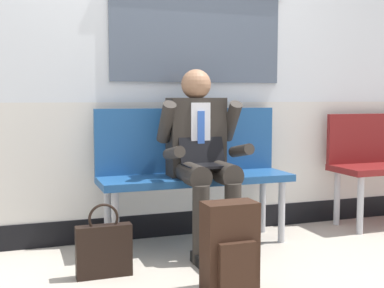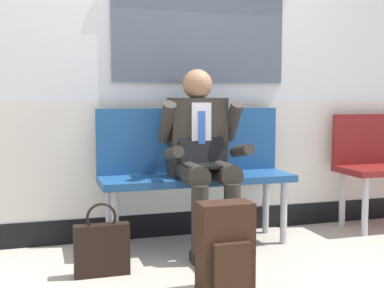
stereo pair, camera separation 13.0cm
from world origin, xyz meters
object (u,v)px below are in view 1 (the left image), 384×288
Objects in this scene: handbag at (104,249)px; backpack at (230,248)px; bench_with_person at (192,164)px; person_seated at (202,154)px.

backpack is at bearing -35.79° from handbag.
person_seated is at bearing -90.00° from bench_with_person.
bench_with_person is 1.10× the size of person_seated.
handbag is at bearing -145.08° from bench_with_person.
handbag is at bearing 144.21° from backpack.
handbag is (-0.73, -0.51, -0.41)m from bench_with_person.
backpack is (-0.12, -0.95, -0.34)m from bench_with_person.
person_seated is 0.87m from backpack.
handbag is (-0.73, -0.30, -0.51)m from person_seated.
bench_with_person is at bearing 90.00° from person_seated.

